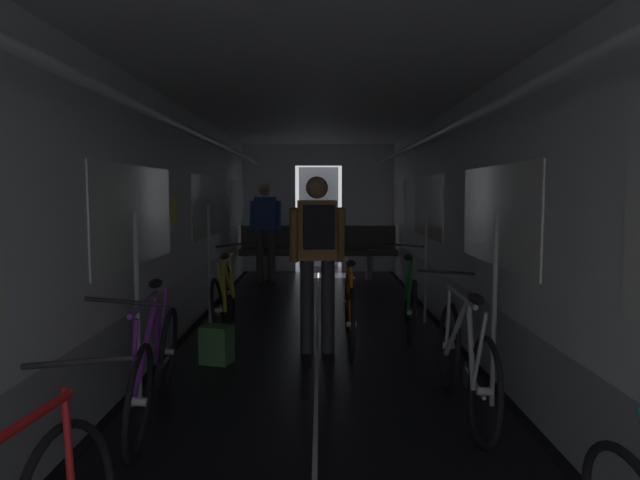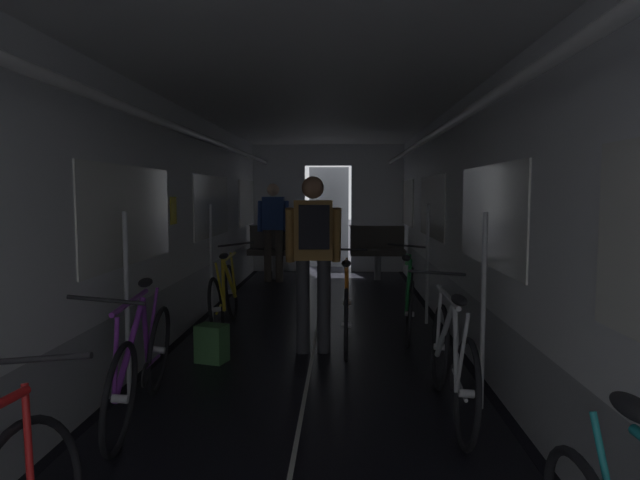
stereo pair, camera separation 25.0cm
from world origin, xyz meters
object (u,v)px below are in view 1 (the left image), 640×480
backpack_on_floor (219,344)px  bench_seat_far_right (371,247)px  bench_seat_far_left (270,247)px  person_standing_near_bench (268,225)px  bicycle_yellow (227,296)px  person_cyclist_aisle (320,248)px  bicycle_purple (157,366)px  bicycle_silver (467,359)px  bicycle_orange_in_aisle (352,308)px  bicycle_green (412,299)px

backpack_on_floor → bench_seat_far_right: bearing=70.1°
bench_seat_far_left → backpack_on_floor: size_ratio=2.89×
bench_seat_far_left → person_standing_near_bench: person_standing_near_bench is taller
bicycle_yellow → backpack_on_floor: bicycle_yellow is taller
bicycle_yellow → person_cyclist_aisle: size_ratio=1.01×
bicycle_purple → person_cyclist_aisle: (1.08, 1.61, 0.63)m
bench_seat_far_left → bicycle_yellow: bearing=-92.0°
person_cyclist_aisle → backpack_on_floor: bearing=-160.9°
bicycle_silver → bicycle_orange_in_aisle: (-0.71, 1.73, 0.00)m
bench_seat_far_right → person_standing_near_bench: person_standing_near_bench is taller
bicycle_purple → person_standing_near_bench: person_standing_near_bench is taller
person_cyclist_aisle → person_standing_near_bench: same height
bicycle_yellow → person_cyclist_aisle: person_cyclist_aisle is taller
person_cyclist_aisle → person_standing_near_bench: 4.36m
bench_seat_far_right → bicycle_yellow: same height
person_cyclist_aisle → person_standing_near_bench: size_ratio=1.00×
bench_seat_far_right → bench_seat_far_left: bearing=180.0°
bicycle_yellow → bicycle_green: bearing=-4.0°
bicycle_silver → bicycle_green: 2.21m
bicycle_green → person_standing_near_bench: size_ratio=1.00×
bicycle_yellow → bicycle_orange_in_aisle: size_ratio=1.00×
bench_seat_far_left → bicycle_yellow: 3.76m
bench_seat_far_right → bicycle_yellow: (-1.93, -3.75, -0.19)m
bicycle_silver → person_standing_near_bench: person_standing_near_bench is taller
bench_seat_far_right → bicycle_silver: (0.13, -6.10, -0.18)m
bicycle_silver → person_cyclist_aisle: person_cyclist_aisle is taller
bicycle_silver → bicycle_purple: 2.11m
person_standing_near_bench → bicycle_purple: bearing=-91.7°
bicycle_purple → bench_seat_far_right: bearing=72.5°
bicycle_yellow → person_cyclist_aisle: 1.51m
bicycle_yellow → person_cyclist_aisle: (1.04, -0.89, 0.63)m
person_cyclist_aisle → bicycle_silver: bearing=-55.0°
bicycle_purple → bicycle_orange_in_aisle: (1.40, 1.88, 0.00)m
bicycle_silver → bicycle_yellow: size_ratio=1.00×
bicycle_green → bicycle_yellow: bearing=176.0°
bench_seat_far_left → bicycle_purple: bench_seat_far_left is taller
bicycle_orange_in_aisle → backpack_on_floor: 1.37m
bench_seat_far_left → bicycle_purple: size_ratio=0.58×
bicycle_silver → bicycle_yellow: bicycle_yellow is taller
bench_seat_far_right → person_standing_near_bench: (-1.80, -0.38, 0.41)m
bench_seat_far_left → bicycle_silver: bearing=-72.4°
bicycle_silver → bicycle_orange_in_aisle: size_ratio=1.00×
bicycle_yellow → bench_seat_far_left: bearing=88.0°
bicycle_green → person_standing_near_bench: bearing=118.4°
bicycle_orange_in_aisle → backpack_on_floor: size_ratio=4.97×
bicycle_green → person_standing_near_bench: 4.04m
bicycle_green → bicycle_yellow: bicycle_yellow is taller
bicycle_purple → backpack_on_floor: bicycle_purple is taller
bicycle_silver → bicycle_orange_in_aisle: bicycle_silver is taller
person_cyclist_aisle → bench_seat_far_left: bearing=101.1°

